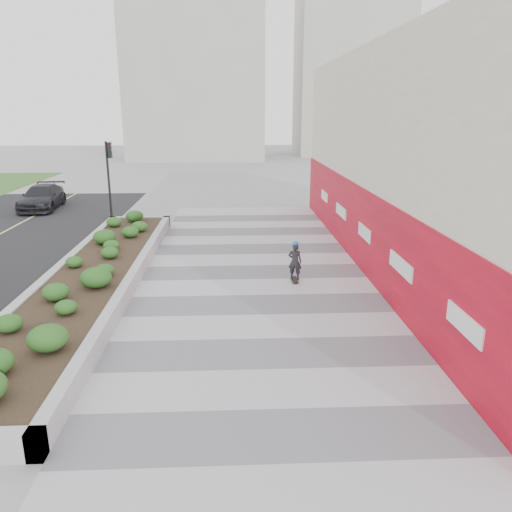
{
  "coord_description": "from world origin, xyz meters",
  "views": [
    {
      "loc": [
        -0.78,
        -9.21,
        5.69
      ],
      "look_at": [
        -0.03,
        6.54,
        1.1
      ],
      "focal_mm": 35.0,
      "sensor_mm": 36.0,
      "label": 1
    }
  ],
  "objects_px": {
    "planter": "(94,274)",
    "traffic_signal_near": "(109,169)",
    "car_dark": "(42,197)",
    "skateboarder": "(295,261)"
  },
  "relations": [
    {
      "from": "planter",
      "to": "car_dark",
      "type": "bearing_deg",
      "value": 115.47
    },
    {
      "from": "traffic_signal_near",
      "to": "skateboarder",
      "type": "xyz_separation_m",
      "value": [
        8.57,
        -10.38,
        -2.03
      ]
    },
    {
      "from": "planter",
      "to": "skateboarder",
      "type": "relative_size",
      "value": 12.48
    },
    {
      "from": "planter",
      "to": "car_dark",
      "type": "relative_size",
      "value": 3.69
    },
    {
      "from": "skateboarder",
      "to": "car_dark",
      "type": "distance_m",
      "value": 19.55
    },
    {
      "from": "car_dark",
      "to": "traffic_signal_near",
      "type": "bearing_deg",
      "value": -40.76
    },
    {
      "from": "planter",
      "to": "traffic_signal_near",
      "type": "height_order",
      "value": "traffic_signal_near"
    },
    {
      "from": "skateboarder",
      "to": "planter",
      "type": "bearing_deg",
      "value": -177.64
    },
    {
      "from": "traffic_signal_near",
      "to": "car_dark",
      "type": "distance_m",
      "value": 6.55
    },
    {
      "from": "planter",
      "to": "traffic_signal_near",
      "type": "xyz_separation_m",
      "value": [
        -1.73,
        10.5,
        2.34
      ]
    }
  ]
}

